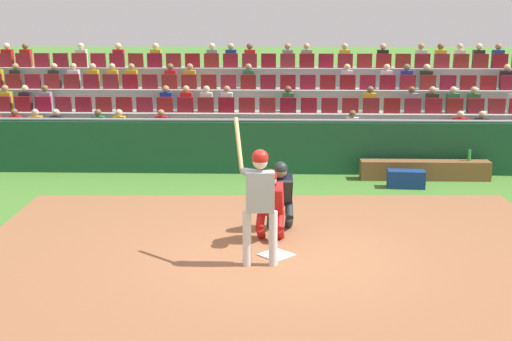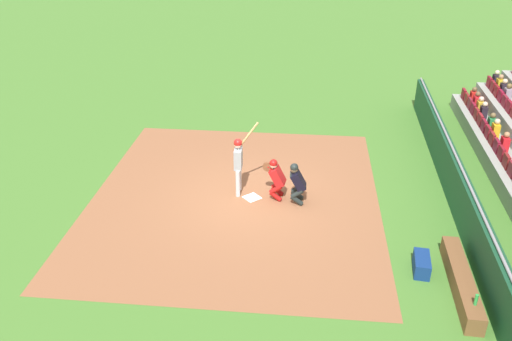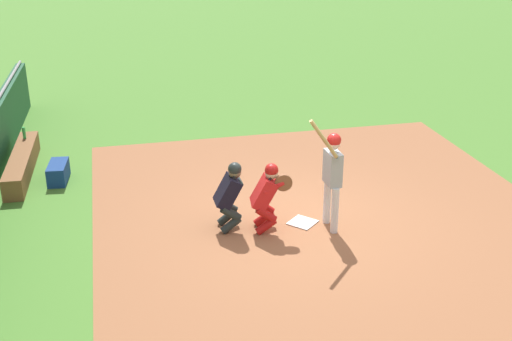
{
  "view_description": "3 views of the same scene",
  "coord_description": "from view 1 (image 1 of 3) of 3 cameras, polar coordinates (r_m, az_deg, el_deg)",
  "views": [
    {
      "loc": [
        -0.01,
        10.1,
        3.64
      ],
      "look_at": [
        0.36,
        -1.08,
        1.12
      ],
      "focal_mm": 47.72,
      "sensor_mm": 36.0,
      "label": 1
    },
    {
      "loc": [
        -13.3,
        -1.97,
        7.92
      ],
      "look_at": [
        -0.22,
        -0.15,
        1.04
      ],
      "focal_mm": 36.91,
      "sensor_mm": 36.0,
      "label": 2
    },
    {
      "loc": [
        10.27,
        -2.85,
        5.46
      ],
      "look_at": [
        -0.43,
        -0.78,
        0.92
      ],
      "focal_mm": 46.19,
      "sensor_mm": 36.0,
      "label": 3
    }
  ],
  "objects": [
    {
      "name": "ground_plane",
      "position": [
        10.74,
        1.73,
        -7.15
      ],
      "size": [
        160.0,
        160.0,
        0.0
      ],
      "primitive_type": "plane",
      "color": "#457A2D"
    },
    {
      "name": "home_plate_marker",
      "position": [
        10.73,
        1.73,
        -7.07
      ],
      "size": [
        0.62,
        0.62,
        0.02
      ],
      "primitive_type": "cube",
      "rotation": [
        0.0,
        0.0,
        0.79
      ],
      "color": "white",
      "rests_on": "infield_dirt_patch"
    },
    {
      "name": "infield_dirt_patch",
      "position": [
        10.27,
        1.72,
        -8.07
      ],
      "size": [
        10.01,
        8.77,
        0.01
      ],
      "primitive_type": "cube",
      "rotation": [
        0.0,
        0.0,
        0.04
      ],
      "color": "#915C3B",
      "rests_on": "ground_plane"
    },
    {
      "name": "water_bottle_on_bench",
      "position": [
        16.31,
        17.45,
        1.23
      ],
      "size": [
        0.07,
        0.07,
        0.26
      ],
      "primitive_type": "cylinder",
      "color": "green",
      "rests_on": "dugout_bench"
    },
    {
      "name": "equipment_duffel_bag",
      "position": [
        15.25,
        12.46,
        -0.7
      ],
      "size": [
        0.83,
        0.42,
        0.38
      ],
      "primitive_type": "cube",
      "rotation": [
        0.0,
        0.0,
        -0.07
      ],
      "color": "navy",
      "rests_on": "ground_plane"
    },
    {
      "name": "bleacher_stand",
      "position": [
        19.75,
        1.8,
        4.6
      ],
      "size": [
        17.61,
        3.56,
        2.91
      ],
      "color": "#969E94",
      "rests_on": "ground_plane"
    },
    {
      "name": "catcher_crouching",
      "position": [
        11.17,
        1.15,
        -2.53
      ],
      "size": [
        0.49,
        0.71,
        1.27
      ],
      "color": "#AC1513",
      "rests_on": "ground_plane"
    },
    {
      "name": "home_plate_umpire",
      "position": [
        11.79,
        2.04,
        -1.82
      ],
      "size": [
        0.48,
        0.5,
        1.27
      ],
      "color": "#202826",
      "rests_on": "ground_plane"
    },
    {
      "name": "dugout_wall",
      "position": [
        16.2,
        1.81,
        1.96
      ],
      "size": [
        16.89,
        0.24,
        1.31
      ],
      "color": "#17482B",
      "rests_on": "ground_plane"
    },
    {
      "name": "batter_at_plate",
      "position": [
        10.0,
        0.27,
        -2.0
      ],
      "size": [
        0.68,
        0.68,
        2.18
      ],
      "color": "silver",
      "rests_on": "ground_plane"
    },
    {
      "name": "dugout_bench",
      "position": [
        16.11,
        13.96,
        0.03
      ],
      "size": [
        2.95,
        0.4,
        0.44
      ],
      "primitive_type": "cube",
      "color": "brown",
      "rests_on": "ground_plane"
    }
  ]
}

